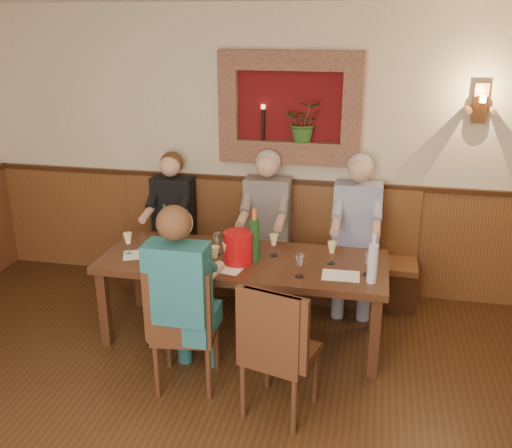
{
  "coord_description": "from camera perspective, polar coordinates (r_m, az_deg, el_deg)",
  "views": [
    {
      "loc": [
        1.02,
        -2.44,
        2.66
      ],
      "look_at": [
        0.1,
        1.9,
        1.05
      ],
      "focal_mm": 40.0,
      "sensor_mm": 36.0,
      "label": 1
    }
  ],
  "objects": [
    {
      "name": "wine_glass_0",
      "position": [
        4.98,
        -12.66,
        -1.93
      ],
      "size": [
        0.08,
        0.08,
        0.19
      ],
      "primitive_type": null,
      "color": "#FCE596",
      "rests_on": "dining_table"
    },
    {
      "name": "wine_glass_11",
      "position": [
        4.77,
        -10.32,
        -2.75
      ],
      "size": [
        0.08,
        0.08,
        0.19
      ],
      "primitive_type": null,
      "color": "white",
      "rests_on": "dining_table"
    },
    {
      "name": "tasting_sheet_b",
      "position": [
        4.62,
        -3.03,
        -4.47
      ],
      "size": [
        0.3,
        0.23,
        0.0
      ],
      "primitive_type": "cube",
      "rotation": [
        0.0,
        0.0,
        -0.18
      ],
      "color": "white",
      "rests_on": "dining_table"
    },
    {
      "name": "spittoon_bucket",
      "position": [
        4.67,
        -1.8,
        -2.39
      ],
      "size": [
        0.29,
        0.29,
        0.27
      ],
      "primitive_type": "cylinder",
      "rotation": [
        0.0,
        0.0,
        -0.25
      ],
      "color": "red",
      "rests_on": "dining_table"
    },
    {
      "name": "person_bench_mid",
      "position": [
        5.61,
        0.95,
        -1.45
      ],
      "size": [
        0.44,
        0.54,
        1.48
      ],
      "color": "#5A5453",
      "rests_on": "ground"
    },
    {
      "name": "tasting_sheet_c",
      "position": [
        4.55,
        8.47,
        -5.12
      ],
      "size": [
        0.3,
        0.22,
        0.0
      ],
      "primitive_type": "cube",
      "rotation": [
        0.0,
        0.0,
        0.04
      ],
      "color": "white",
      "rests_on": "dining_table"
    },
    {
      "name": "wall_niche",
      "position": [
        5.51,
        3.75,
        10.98
      ],
      "size": [
        1.36,
        0.3,
        1.06
      ],
      "color": "#590C0F",
      "rests_on": "ground"
    },
    {
      "name": "wainscoting",
      "position": [
        3.36,
        -8.85,
        -18.43
      ],
      "size": [
        6.02,
        6.02,
        1.15
      ],
      "color": "brown",
      "rests_on": "ground"
    },
    {
      "name": "wine_glass_1",
      "position": [
        5.13,
        -9.36,
        -1.05
      ],
      "size": [
        0.08,
        0.08,
        0.19
      ],
      "primitive_type": null,
      "color": "white",
      "rests_on": "dining_table"
    },
    {
      "name": "wine_glass_8",
      "position": [
        4.56,
        11.03,
        -3.92
      ],
      "size": [
        0.08,
        0.08,
        0.19
      ],
      "primitive_type": null,
      "color": "white",
      "rests_on": "dining_table"
    },
    {
      "name": "tasting_sheet_d",
      "position": [
        4.64,
        -5.5,
        -4.42
      ],
      "size": [
        0.36,
        0.3,
        0.0
      ],
      "primitive_type": "cube",
      "rotation": [
        0.0,
        0.0,
        -0.28
      ],
      "color": "white",
      "rests_on": "dining_table"
    },
    {
      "name": "person_bench_right",
      "position": [
        5.52,
        9.87,
        -2.09
      ],
      "size": [
        0.45,
        0.55,
        1.48
      ],
      "color": "navy",
      "rests_on": "ground"
    },
    {
      "name": "bench",
      "position": [
        5.82,
        0.86,
        -3.68
      ],
      "size": [
        3.0,
        0.45,
        1.11
      ],
      "color": "#381E0F",
      "rests_on": "ground"
    },
    {
      "name": "dining_table",
      "position": [
        4.84,
        -1.28,
        -4.29
      ],
      "size": [
        2.4,
        0.9,
        0.75
      ],
      "color": "#361F10",
      "rests_on": "ground"
    },
    {
      "name": "chair_near_left",
      "position": [
        4.44,
        -6.95,
        -12.4
      ],
      "size": [
        0.5,
        0.5,
        1.02
      ],
      "rotation": [
        0.0,
        0.0,
        0.13
      ],
      "color": "#361F10",
      "rests_on": "ground"
    },
    {
      "name": "chair_near_right",
      "position": [
        4.15,
        2.29,
        -14.82
      ],
      "size": [
        0.55,
        0.55,
        1.02
      ],
      "rotation": [
        0.0,
        0.0,
        -0.26
      ],
      "color": "#361F10",
      "rests_on": "ground"
    },
    {
      "name": "wine_glass_7",
      "position": [
        4.71,
        7.58,
        -2.89
      ],
      "size": [
        0.08,
        0.08,
        0.19
      ],
      "primitive_type": null,
      "color": "#FCE596",
      "rests_on": "dining_table"
    },
    {
      "name": "water_bottle",
      "position": [
        4.41,
        11.6,
        -3.79
      ],
      "size": [
        0.09,
        0.09,
        0.4
      ],
      "rotation": [
        0.0,
        0.0,
        -0.2
      ],
      "color": "silver",
      "rests_on": "dining_table"
    },
    {
      "name": "wine_glass_9",
      "position": [
        4.6,
        -4.13,
        -3.37
      ],
      "size": [
        0.08,
        0.08,
        0.19
      ],
      "primitive_type": null,
      "color": "#FCE596",
      "rests_on": "dining_table"
    },
    {
      "name": "wine_glass_6",
      "position": [
        4.45,
        4.38,
        -4.17
      ],
      "size": [
        0.08,
        0.08,
        0.19
      ],
      "primitive_type": null,
      "color": "white",
      "rests_on": "dining_table"
    },
    {
      "name": "tasting_sheet_a",
      "position": [
        4.98,
        -11.44,
        -3.0
      ],
      "size": [
        0.35,
        0.31,
        0.0
      ],
      "primitive_type": "cube",
      "rotation": [
        0.0,
        0.0,
        0.41
      ],
      "color": "white",
      "rests_on": "dining_table"
    },
    {
      "name": "wall_sconce",
      "position": [
        5.49,
        21.49,
        11.08
      ],
      "size": [
        0.25,
        0.2,
        0.35
      ],
      "color": "brown",
      "rests_on": "ground"
    },
    {
      "name": "wine_glass_2",
      "position": [
        4.76,
        -7.53,
        -2.67
      ],
      "size": [
        0.08,
        0.08,
        0.19
      ],
      "primitive_type": null,
      "color": "#FCE596",
      "rests_on": "dining_table"
    },
    {
      "name": "wine_glass_4",
      "position": [
        4.66,
        -2.92,
        -3.01
      ],
      "size": [
        0.08,
        0.08,
        0.19
      ],
      "primitive_type": null,
      "color": "#FCE596",
      "rests_on": "dining_table"
    },
    {
      "name": "room_shell",
      "position": [
        2.76,
        -10.27,
        3.34
      ],
      "size": [
        6.04,
        6.04,
        2.82
      ],
      "color": "#C7B696",
      "rests_on": "ground"
    },
    {
      "name": "wine_glass_10",
      "position": [
        4.63,
        -1.27,
        -3.12
      ],
      "size": [
        0.08,
        0.08,
        0.19
      ],
      "primitive_type": null,
      "color": "white",
      "rests_on": "dining_table"
    },
    {
      "name": "wine_bottle_green_b",
      "position": [
        5.1,
        -9.04,
        -0.48
      ],
      "size": [
        0.08,
        0.08,
        0.37
      ],
      "rotation": [
        0.0,
        0.0,
        0.2
      ],
      "color": "#19471E",
      "rests_on": "dining_table"
    },
    {
      "name": "person_bench_left",
      "position": [
        5.87,
        -8.42,
        -0.98
      ],
      "size": [
        0.42,
        0.51,
        1.42
      ],
      "color": "black",
      "rests_on": "ground"
    },
    {
      "name": "wine_glass_5",
      "position": [
        4.83,
        1.78,
        -2.13
      ],
      "size": [
        0.08,
        0.08,
        0.19
      ],
      "primitive_type": null,
      "color": "#FCE596",
      "rests_on": "dining_table"
    },
    {
      "name": "wine_bottle_green_a",
      "position": [
        4.69,
        -0.17,
        -1.54
      ],
      "size": [
        0.11,
        0.11,
        0.45
      ],
      "rotation": [
        0.0,
        0.0,
        -0.35
      ],
      "color": "#19471E",
      "rests_on": "dining_table"
    },
    {
      "name": "person_chair_front",
      "position": [
        4.27,
        -7.23,
        -8.86
      ],
      "size": [
        0.44,
        0.55,
        1.48
      ],
      "color": "navy",
      "rests_on": "ground"
    },
    {
      "name": "wine_glass_3",
      "position": [
        4.87,
        -3.89,
        -2.0
      ],
      "size": [
        0.08,
        0.08,
        0.19
      ],
      "primitive_type": null,
      "color": "white",
      "rests_on": "dining_table"
    }
  ]
}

